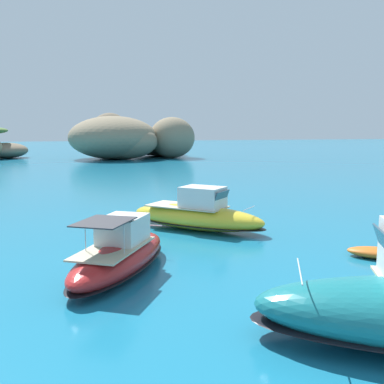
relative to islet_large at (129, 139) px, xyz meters
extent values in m
ellipsoid|color=#84755B|center=(-1.48, -2.95, -0.39)|extent=(16.08, 15.66, 6.20)
ellipsoid|color=#84755B|center=(-2.94, -1.33, 0.27)|extent=(21.60, 22.29, 7.52)
ellipsoid|color=#84755B|center=(7.62, -1.75, 0.21)|extent=(10.13, 10.71, 7.41)
ellipsoid|color=#756651|center=(6.67, 6.14, -1.64)|extent=(14.83, 14.91, 3.70)
ellipsoid|color=#756651|center=(-2.66, 6.63, 0.68)|extent=(11.28, 11.12, 8.35)
ellipsoid|color=#84755B|center=(7.93, -0.68, -0.17)|extent=(6.21, 6.82, 6.65)
ellipsoid|color=#756651|center=(-21.42, 6.53, -2.10)|extent=(7.76, 9.24, 2.78)
ellipsoid|color=red|center=(-10.20, -65.61, -2.92)|extent=(5.23, 6.76, 1.14)
ellipsoid|color=black|center=(-10.20, -65.61, -3.18)|extent=(5.33, 6.89, 0.14)
cube|color=#C6B793|center=(-10.47, -66.04, -2.44)|extent=(3.39, 4.03, 0.06)
cube|color=silver|center=(-10.03, -65.32, -1.94)|extent=(2.18, 2.34, 0.94)
cube|color=#2D4756|center=(-9.52, -64.51, -1.84)|extent=(1.23, 0.88, 0.50)
cylinder|color=silver|center=(-8.83, -63.38, -2.26)|extent=(1.22, 0.77, 0.04)
cube|color=#333338|center=(-10.82, -66.61, -1.36)|extent=(2.39, 2.53, 0.04)
cylinder|color=silver|center=(-11.42, -66.24, -1.90)|extent=(0.03, 0.03, 1.07)
cylinder|color=silver|center=(-10.22, -66.98, -1.90)|extent=(0.03, 0.03, 1.07)
cylinder|color=silver|center=(-6.64, -71.99, -1.75)|extent=(0.97, 1.88, 0.04)
ellipsoid|color=yellow|center=(-5.47, -59.55, -2.86)|extent=(6.86, 6.87, 1.27)
ellipsoid|color=black|center=(-5.47, -59.55, -3.14)|extent=(7.00, 7.01, 0.15)
cube|color=#C6B793|center=(-5.86, -59.15, -2.32)|extent=(4.25, 4.25, 0.06)
cube|color=silver|center=(-5.20, -59.81, -1.76)|extent=(2.59, 2.59, 1.05)
cube|color=#2D4756|center=(-4.45, -60.57, -1.66)|extent=(1.20, 1.20, 0.56)
cylinder|color=silver|center=(-3.41, -61.61, -2.14)|extent=(1.14, 1.13, 0.04)
ellipsoid|color=orange|center=(0.11, -66.75, -3.27)|extent=(2.71, 2.50, 0.44)
cube|color=#9E998E|center=(0.11, -66.75, -3.21)|extent=(1.79, 1.62, 0.06)
camera|label=1|loc=(-12.13, -81.29, 1.65)|focal=41.75mm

